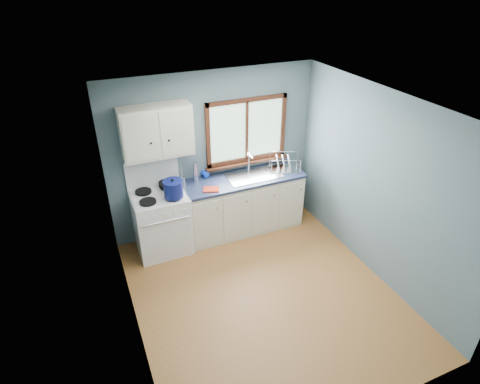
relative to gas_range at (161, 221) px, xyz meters
name	(u,v)px	position (x,y,z in m)	size (l,w,h in m)	color
floor	(264,295)	(0.95, -1.47, -0.50)	(3.20, 3.60, 0.02)	#9E6530
ceiling	(271,107)	(0.95, -1.47, 2.02)	(3.20, 3.60, 0.02)	white
wall_back	(213,154)	(0.95, 0.34, 0.76)	(3.20, 0.02, 2.50)	slate
wall_front	(369,328)	(0.95, -3.28, 0.76)	(3.20, 0.02, 2.50)	slate
wall_left	(124,248)	(-0.66, -1.47, 0.76)	(0.02, 3.60, 2.50)	slate
wall_right	(379,187)	(2.56, -1.47, 0.76)	(0.02, 3.60, 2.50)	slate
gas_range	(161,221)	(0.00, 0.00, 0.00)	(0.76, 0.69, 1.36)	white
base_cabinets	(243,206)	(1.31, 0.02, -0.08)	(1.85, 0.60, 0.88)	beige
countertop	(243,179)	(1.31, 0.02, 0.41)	(1.89, 0.64, 0.04)	#1A243D
sink	(254,179)	(1.49, 0.02, 0.37)	(0.84, 0.46, 0.44)	silver
window	(247,135)	(1.48, 0.30, 0.98)	(1.36, 0.10, 1.03)	#9EC6A8
upper_cabinets	(156,132)	(0.10, 0.15, 1.31)	(0.95, 0.35, 0.70)	beige
skillet	(169,184)	(0.19, 0.15, 0.49)	(0.45, 0.35, 0.06)	black
stockpot	(173,189)	(0.18, -0.18, 0.59)	(0.32, 0.32, 0.27)	#0D1553
utensil_crock	(181,182)	(0.37, 0.12, 0.50)	(0.13, 0.13, 0.37)	silver
thermos	(195,172)	(0.61, 0.19, 0.58)	(0.07, 0.07, 0.32)	silver
soap_bottle	(207,171)	(0.80, 0.21, 0.55)	(0.10, 0.10, 0.25)	#0D38D4
dish_towel	(211,189)	(0.73, -0.14, 0.43)	(0.22, 0.16, 0.02)	red
dish_rack	(284,165)	(2.01, 0.04, 0.49)	(0.56, 0.50, 0.24)	silver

